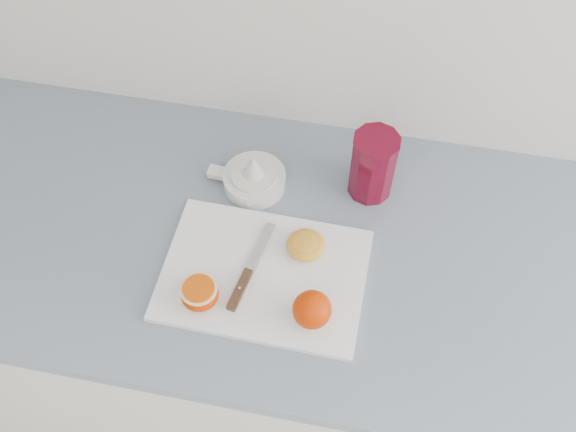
{
  "coord_description": "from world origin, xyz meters",
  "views": [
    {
      "loc": [
        0.1,
        1.07,
        1.9
      ],
      "look_at": [
        -0.02,
        1.71,
        0.96
      ],
      "focal_mm": 40.0,
      "sensor_mm": 36.0,
      "label": 1
    }
  ],
  "objects_px": {
    "half_orange": "(200,294)",
    "citrus_juicer": "(254,177)",
    "cutting_board": "(264,275)",
    "red_tumbler": "(373,167)",
    "counter": "(309,341)"
  },
  "relations": [
    {
      "from": "half_orange",
      "to": "citrus_juicer",
      "type": "distance_m",
      "value": 0.27
    },
    {
      "from": "cutting_board",
      "to": "red_tumbler",
      "type": "height_order",
      "value": "red_tumbler"
    },
    {
      "from": "counter",
      "to": "citrus_juicer",
      "type": "distance_m",
      "value": 0.5
    },
    {
      "from": "cutting_board",
      "to": "red_tumbler",
      "type": "xyz_separation_m",
      "value": [
        0.16,
        0.23,
        0.06
      ]
    },
    {
      "from": "half_orange",
      "to": "red_tumbler",
      "type": "xyz_separation_m",
      "value": [
        0.26,
        0.3,
        0.03
      ]
    },
    {
      "from": "cutting_board",
      "to": "half_orange",
      "type": "relative_size",
      "value": 5.48
    },
    {
      "from": "counter",
      "to": "red_tumbler",
      "type": "xyz_separation_m",
      "value": [
        0.08,
        0.15,
        0.51
      ]
    },
    {
      "from": "half_orange",
      "to": "red_tumbler",
      "type": "distance_m",
      "value": 0.4
    },
    {
      "from": "counter",
      "to": "red_tumbler",
      "type": "height_order",
      "value": "red_tumbler"
    },
    {
      "from": "counter",
      "to": "red_tumbler",
      "type": "bearing_deg",
      "value": 61.14
    },
    {
      "from": "cutting_board",
      "to": "half_orange",
      "type": "height_order",
      "value": "half_orange"
    },
    {
      "from": "counter",
      "to": "cutting_board",
      "type": "distance_m",
      "value": 0.46
    },
    {
      "from": "half_orange",
      "to": "citrus_juicer",
      "type": "height_order",
      "value": "citrus_juicer"
    },
    {
      "from": "cutting_board",
      "to": "half_orange",
      "type": "bearing_deg",
      "value": -143.44
    },
    {
      "from": "red_tumbler",
      "to": "citrus_juicer",
      "type": "bearing_deg",
      "value": -171.46
    }
  ]
}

